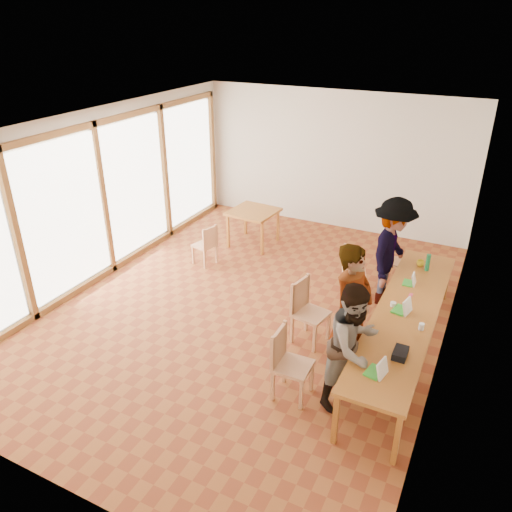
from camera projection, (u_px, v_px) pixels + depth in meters
The scene contains 25 objects.
ground at pixel (251, 307), 8.32m from camera, with size 8.00×8.00×0.00m, color brown.
wall_back at pixel (334, 161), 10.87m from camera, with size 6.00×0.10×3.00m, color beige.
wall_front at pixel (47, 378), 4.44m from camera, with size 6.00×0.10×3.00m, color beige.
wall_right at pixel (457, 264), 6.46m from camera, with size 0.10×8.00×3.00m, color beige.
window_wall at pixel (102, 195), 8.84m from camera, with size 0.10×8.00×3.00m, color white.
ceiling at pixel (250, 124), 6.98m from camera, with size 6.00×8.00×0.04m, color white.
communal_table at pixel (406, 314), 6.83m from camera, with size 0.80×4.00×0.75m.
side_table at pixel (253, 214), 10.28m from camera, with size 0.90×0.90×0.75m.
chair_near at pixel (286, 356), 6.20m from camera, with size 0.45×0.45×0.51m.
chair_mid at pixel (305, 304), 7.27m from camera, with size 0.54×0.54×0.52m.
chair_far at pixel (349, 266), 8.52m from camera, with size 0.50×0.50×0.45m.
chair_empty at pixel (390, 255), 8.93m from camera, with size 0.42×0.42×0.45m.
chair_spare at pixel (207, 241), 9.51m from camera, with size 0.45×0.45×0.43m.
person_near at pixel (351, 314), 6.37m from camera, with size 0.70×0.46×1.92m, color gray.
person_mid at pixel (353, 346), 5.98m from camera, with size 0.81×0.63×1.66m, color gray.
person_far at pixel (391, 253), 8.06m from camera, with size 1.20×0.69×1.85m, color gray.
laptop_near at pixel (378, 370), 5.61m from camera, with size 0.25×0.27×0.20m.
laptop_mid at pixel (404, 308), 6.77m from camera, with size 0.26×0.29×0.21m.
laptop_far at pixel (411, 281), 7.47m from camera, with size 0.19×0.22×0.18m.
yellow_mug at pixel (420, 263), 8.00m from camera, with size 0.12×0.12×0.10m, color yellow.
green_bottle at pixel (428, 262), 7.83m from camera, with size 0.07×0.07×0.28m, color #1C7A47.
clear_glass at pixel (421, 327), 6.41m from camera, with size 0.07×0.07×0.09m, color silver.
condiment_cup at pixel (393, 304), 6.92m from camera, with size 0.08×0.08×0.06m, color white.
pink_phone at pixel (411, 295), 7.19m from camera, with size 0.05×0.10×0.01m, color #CD365C.
black_pouch at pixel (400, 353), 5.91m from camera, with size 0.16×0.26×0.09m, color black.
Camera 1 is at (3.23, -6.31, 4.44)m, focal length 35.00 mm.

